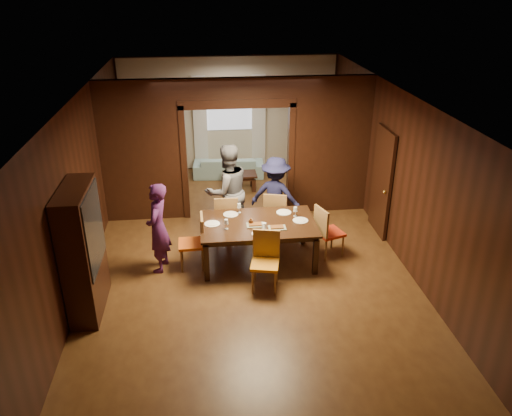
{
  "coord_description": "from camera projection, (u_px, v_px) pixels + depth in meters",
  "views": [
    {
      "loc": [
        -0.69,
        -8.1,
        4.69
      ],
      "look_at": [
        0.15,
        -0.4,
        1.05
      ],
      "focal_mm": 35.0,
      "sensor_mm": 36.0,
      "label": 1
    }
  ],
  "objects": [
    {
      "name": "floor",
      "position": [
        246.0,
        250.0,
        9.35
      ],
      "size": [
        9.0,
        9.0,
        0.0
      ],
      "primitive_type": "plane",
      "color": "#4F2D16",
      "rests_on": "ground"
    },
    {
      "name": "wineglass_far",
      "position": [
        239.0,
        208.0,
        9.03
      ],
      "size": [
        0.08,
        0.08,
        0.18
      ],
      "primitive_type": null,
      "color": "white",
      "rests_on": "dining_table"
    },
    {
      "name": "chair_far_r",
      "position": [
        276.0,
        214.0,
        9.66
      ],
      "size": [
        0.54,
        0.54,
        0.97
      ],
      "primitive_type": null,
      "rotation": [
        0.0,
        0.0,
        2.88
      ],
      "color": "red",
      "rests_on": "floor"
    },
    {
      "name": "coffee_table",
      "position": [
        240.0,
        181.0,
        11.92
      ],
      "size": [
        0.8,
        0.5,
        0.4
      ],
      "primitive_type": "cube",
      "color": "black",
      "rests_on": "floor"
    },
    {
      "name": "person_purple",
      "position": [
        158.0,
        228.0,
        8.43
      ],
      "size": [
        0.49,
        0.65,
        1.6
      ],
      "primitive_type": "imported",
      "rotation": [
        0.0,
        0.0,
        -1.78
      ],
      "color": "#4C1C53",
      "rests_on": "floor"
    },
    {
      "name": "person_navy",
      "position": [
        276.0,
        196.0,
        9.71
      ],
      "size": [
        1.16,
        0.95,
        1.56
      ],
      "primitive_type": "imported",
      "rotation": [
        0.0,
        0.0,
        2.71
      ],
      "color": "#161739",
      "rests_on": "floor"
    },
    {
      "name": "hutch",
      "position": [
        83.0,
        251.0,
        7.33
      ],
      "size": [
        0.4,
        1.2,
        2.0
      ],
      "primitive_type": "cube",
      "color": "black",
      "rests_on": "floor"
    },
    {
      "name": "ceiling",
      "position": [
        244.0,
        95.0,
        8.12
      ],
      "size": [
        5.5,
        9.0,
        0.02
      ],
      "primitive_type": "cube",
      "color": "silver",
      "rests_on": "room_walls"
    },
    {
      "name": "curtain_right",
      "position": [
        259.0,
        121.0,
        12.85
      ],
      "size": [
        0.35,
        0.06,
        2.4
      ],
      "primitive_type": "cube",
      "color": "white",
      "rests_on": "back_wall"
    },
    {
      "name": "wineglass_right",
      "position": [
        295.0,
        212.0,
        8.89
      ],
      "size": [
        0.08,
        0.08,
        0.18
      ],
      "primitive_type": null,
      "color": "white",
      "rests_on": "dining_table"
    },
    {
      "name": "platter_a",
      "position": [
        255.0,
        225.0,
        8.59
      ],
      "size": [
        0.3,
        0.2,
        0.04
      ],
      "primitive_type": "cube",
      "color": "gray",
      "rests_on": "dining_table"
    },
    {
      "name": "plate_right",
      "position": [
        300.0,
        220.0,
        8.76
      ],
      "size": [
        0.27,
        0.27,
        0.01
      ],
      "primitive_type": "cylinder",
      "color": "silver",
      "rests_on": "dining_table"
    },
    {
      "name": "platter_b",
      "position": [
        277.0,
        227.0,
        8.5
      ],
      "size": [
        0.3,
        0.2,
        0.04
      ],
      "primitive_type": "cube",
      "color": "gray",
      "rests_on": "dining_table"
    },
    {
      "name": "plate_near",
      "position": [
        260.0,
        234.0,
        8.31
      ],
      "size": [
        0.27,
        0.27,
        0.01
      ],
      "primitive_type": "cylinder",
      "color": "white",
      "rests_on": "dining_table"
    },
    {
      "name": "window_far",
      "position": [
        229.0,
        105.0,
        12.62
      ],
      "size": [
        1.2,
        0.03,
        1.3
      ],
      "primitive_type": "cube",
      "color": "silver",
      "rests_on": "back_wall"
    },
    {
      "name": "chair_left",
      "position": [
        191.0,
        242.0,
        8.63
      ],
      "size": [
        0.45,
        0.45,
        0.97
      ],
      "primitive_type": null,
      "rotation": [
        0.0,
        0.0,
        -1.54
      ],
      "color": "#E25B15",
      "rests_on": "floor"
    },
    {
      "name": "room_walls",
      "position": [
        237.0,
        142.0,
        10.41
      ],
      "size": [
        5.52,
        9.01,
        2.9
      ],
      "color": "black",
      "rests_on": "floor"
    },
    {
      "name": "plate_left",
      "position": [
        212.0,
        224.0,
        8.64
      ],
      "size": [
        0.27,
        0.27,
        0.01
      ],
      "primitive_type": "cylinder",
      "color": "silver",
      "rests_on": "dining_table"
    },
    {
      "name": "serving_bowl",
      "position": [
        264.0,
        217.0,
        8.81
      ],
      "size": [
        0.34,
        0.34,
        0.08
      ],
      "primitive_type": "imported",
      "color": "black",
      "rests_on": "dining_table"
    },
    {
      "name": "tumbler",
      "position": [
        264.0,
        227.0,
        8.41
      ],
      "size": [
        0.07,
        0.07,
        0.14
      ],
      "primitive_type": "cylinder",
      "color": "silver",
      "rests_on": "dining_table"
    },
    {
      "name": "wineglass_left",
      "position": [
        226.0,
        224.0,
        8.44
      ],
      "size": [
        0.08,
        0.08,
        0.18
      ],
      "primitive_type": null,
      "color": "silver",
      "rests_on": "dining_table"
    },
    {
      "name": "condiment_jar",
      "position": [
        251.0,
        221.0,
        8.62
      ],
      "size": [
        0.08,
        0.08,
        0.11
      ],
      "primitive_type": null,
      "color": "#4C2711",
      "rests_on": "dining_table"
    },
    {
      "name": "door_right",
      "position": [
        382.0,
        182.0,
        9.62
      ],
      "size": [
        0.06,
        0.9,
        2.1
      ],
      "primitive_type": "cube",
      "color": "black",
      "rests_on": "floor"
    },
    {
      "name": "chair_near",
      "position": [
        265.0,
        262.0,
        8.02
      ],
      "size": [
        0.53,
        0.53,
        0.97
      ],
      "primitive_type": null,
      "rotation": [
        0.0,
        0.0,
        -0.22
      ],
      "color": "orange",
      "rests_on": "floor"
    },
    {
      "name": "plate_far_l",
      "position": [
        231.0,
        214.0,
        8.98
      ],
      "size": [
        0.27,
        0.27,
        0.01
      ],
      "primitive_type": "cylinder",
      "color": "silver",
      "rests_on": "dining_table"
    },
    {
      "name": "dining_table",
      "position": [
        258.0,
        242.0,
        8.86
      ],
      "size": [
        2.01,
        1.25,
        0.76
      ],
      "primitive_type": "cube",
      "color": "black",
      "rests_on": "floor"
    },
    {
      "name": "sofa",
      "position": [
        229.0,
        166.0,
        12.7
      ],
      "size": [
        1.82,
        0.83,
        0.52
      ],
      "primitive_type": "imported",
      "rotation": [
        0.0,
        0.0,
        3.06
      ],
      "color": "#99C5C8",
      "rests_on": "floor"
    },
    {
      "name": "person_grey",
      "position": [
        228.0,
        191.0,
        9.52
      ],
      "size": [
        1.1,
        0.99,
        1.86
      ],
      "primitive_type": "imported",
      "rotation": [
        0.0,
        0.0,
        3.52
      ],
      "color": "#55545B",
      "rests_on": "floor"
    },
    {
      "name": "chair_right",
      "position": [
        330.0,
        231.0,
        9.0
      ],
      "size": [
        0.56,
        0.56,
        0.97
      ],
      "primitive_type": null,
      "rotation": [
        0.0,
        0.0,
        1.9
      ],
      "color": "red",
      "rests_on": "floor"
    },
    {
      "name": "chair_far_l",
      "position": [
        226.0,
        217.0,
        9.51
      ],
      "size": [
        0.45,
        0.45,
        0.97
      ],
      "primitive_type": null,
      "rotation": [
        0.0,
        0.0,
        3.12
      ],
      "color": "#EB4416",
      "rests_on": "floor"
    },
    {
      "name": "curtain_left",
      "position": [
        200.0,
        123.0,
        12.71
      ],
      "size": [
        0.35,
        0.06,
        2.4
      ],
      "primitive_type": "cube",
      "color": "white",
      "rests_on": "back_wall"
    },
    {
      "name": "plate_far_r",
      "position": [
        284.0,
        212.0,
        9.06
      ],
      "size": [
        0.27,
        0.27,
        0.01
      ],
      "primitive_type": "cylinder",
      "color": "white",
      "rests_on": "dining_table"
    }
  ]
}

